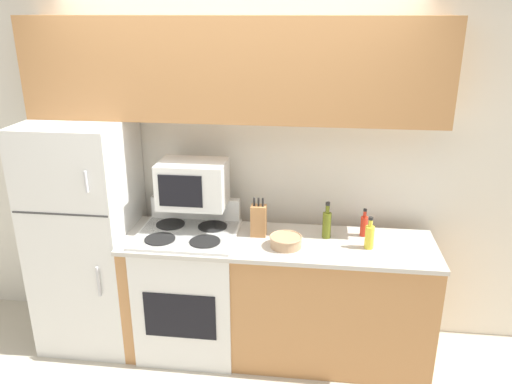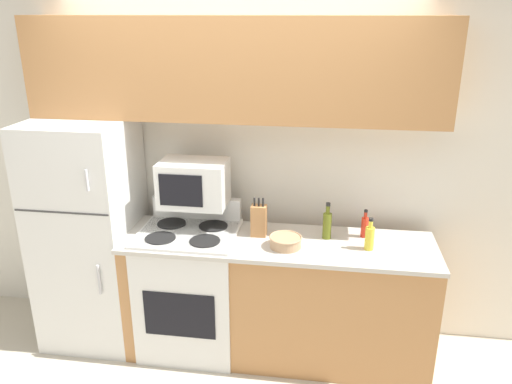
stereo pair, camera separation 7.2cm
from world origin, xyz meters
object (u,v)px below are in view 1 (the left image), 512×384
Objects in this scene: microwave at (193,184)px; bottle_olive_oil at (327,224)px; stove at (190,289)px; bottle_hot_sauce at (364,225)px; bowl at (286,241)px; knife_block at (259,220)px; bottle_cooking_spray at (369,236)px; refrigerator at (88,235)px.

microwave reaches higher than bottle_olive_oil.
stove is 1.33m from bottle_hot_sauce.
stove is at bearing -173.08° from bottle_hot_sauce.
microwave is at bearing -178.44° from bottle_hot_sauce.
bowl is at bearing -146.42° from bottle_olive_oil.
bottle_hot_sauce reaches higher than stove.
bottle_cooking_spray is at bearing -8.20° from knife_block.
bottle_cooking_spray is (1.21, -0.16, -0.26)m from microwave.
bottle_hot_sauce is at bearing 95.83° from bottle_cooking_spray.
bowl is (0.20, -0.15, -0.07)m from knife_block.
stove is 0.78m from microwave.
refrigerator is 1.54× the size of stove.
bottle_hot_sauce is (1.19, 0.03, -0.26)m from microwave.
bottle_hot_sauce is at bearing 2.39° from refrigerator.
stove is 3.89× the size of knife_block.
refrigerator is 6.51× the size of bottle_olive_oil.
knife_block is 1.41× the size of bottle_hot_sauce.
bottle_hot_sauce is (0.72, 0.09, -0.03)m from knife_block.
microwave is 0.97m from bottle_olive_oil.
refrigerator is at bearing 179.90° from knife_block.
microwave is at bearing 3.65° from refrigerator.
bottle_cooking_spray is 0.85× the size of bottle_olive_oil.
refrigerator reaches higher than knife_block.
stove is 4.98× the size of bottle_cooking_spray.
refrigerator reaches higher than microwave.
microwave reaches higher than bowl.
bottle_olive_oil is (0.94, -0.03, -0.24)m from microwave.
microwave is at bearing 178.23° from bottle_olive_oil.
bottle_olive_oil is (1.73, 0.02, 0.17)m from refrigerator.
knife_block is at bearing 7.24° from stove.
bottle_olive_oil is at bearing 154.62° from bottle_cooking_spray.
stove is 0.74m from knife_block.
knife_block is 1.29× the size of bowl.
bottle_cooking_spray is at bearing -84.17° from bottle_hot_sauce.
refrigerator is 1.99m from bottle_hot_sauce.
knife_block is at bearing -6.44° from microwave.
knife_block reaches higher than bottle_olive_oil.
refrigerator is at bearing 176.87° from bottle_cooking_spray.
refrigerator reaches higher than stove.
knife_block is 1.28× the size of bottle_cooking_spray.
bottle_cooking_spray is at bearing -3.13° from refrigerator.
microwave reaches higher than stove.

